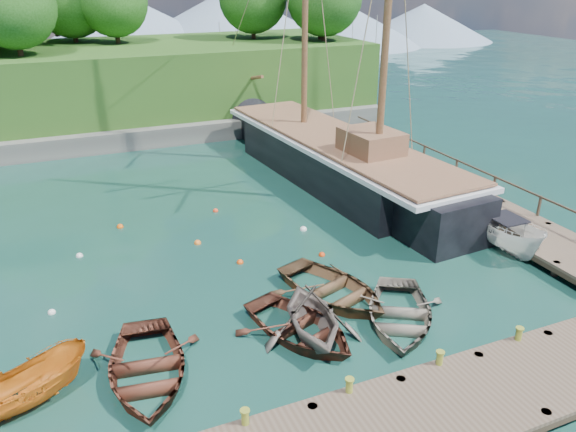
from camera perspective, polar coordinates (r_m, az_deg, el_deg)
name	(u,v)px	position (r m, az deg, el deg)	size (l,w,h in m)	color
ground	(304,308)	(20.53, 1.65, -9.33)	(160.00, 160.00, 0.00)	#163A2E
dock_near	(470,399)	(16.87, 18.01, -17.27)	(20.00, 3.20, 1.10)	brown
dock_east	(444,189)	(31.30, 15.58, 2.68)	(3.20, 24.00, 1.10)	brown
bollard_1	(348,409)	(16.57, 6.12, -18.88)	(0.26, 0.26, 0.45)	olive
bollard_2	(437,380)	(17.93, 14.88, -15.82)	(0.26, 0.26, 0.45)	olive
bollard_3	(515,355)	(19.66, 22.04, -12.98)	(0.26, 0.26, 0.45)	olive
rowboat_0	(147,379)	(17.92, -14.10, -15.77)	(3.46, 4.84, 1.00)	#51281B
rowboat_1	(311,338)	(19.05, 2.38, -12.28)	(3.29, 3.81, 2.01)	#6F625A
rowboat_2	(300,336)	(19.12, 1.21, -12.10)	(3.20, 4.48, 0.93)	#4F281C
rowboat_3	(398,323)	(20.11, 11.15, -10.60)	(3.31, 4.64, 0.96)	#6A6355
rowboat_4	(333,298)	(21.16, 4.55, -8.30)	(3.45, 4.83, 1.00)	#513722
motorboat_orange	(31,405)	(18.11, -24.68, -17.01)	(1.38, 3.66, 1.41)	orange
cabin_boat_white	(501,248)	(26.43, 20.87, -3.03)	(1.72, 4.57, 1.76)	white
schooner	(337,163)	(32.37, 4.97, 5.44)	(6.45, 27.27, 19.92)	black
mooring_buoy_0	(52,313)	(21.92, -22.86, -9.09)	(0.28, 0.28, 0.28)	white
mooring_buoy_1	(198,244)	(25.39, -9.16, -2.79)	(0.32, 0.32, 0.32)	orange
mooring_buoy_2	(240,263)	(23.54, -4.89, -4.78)	(0.29, 0.29, 0.29)	#F74F0F
mooring_buoy_3	(303,230)	(26.37, 1.56, -1.43)	(0.33, 0.33, 0.33)	white
mooring_buoy_4	(120,227)	(27.79, -16.68, -1.12)	(0.31, 0.31, 0.31)	#F25C0C
mooring_buoy_5	(216,211)	(28.62, -7.37, 0.47)	(0.28, 0.28, 0.28)	#EC3C1A
mooring_buoy_6	(80,256)	(25.56, -20.41, -3.88)	(0.30, 0.30, 0.30)	white
mooring_buoy_7	(322,256)	(24.09, 3.45, -4.03)	(0.28, 0.28, 0.28)	#E63A0B
distant_ridge	(125,24)	(86.65, -16.25, 18.24)	(117.00, 40.00, 10.00)	#728CA5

